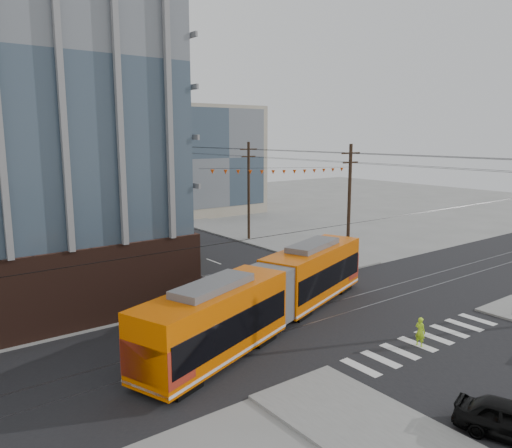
# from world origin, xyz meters

# --- Properties ---
(ground) EXTENTS (160.00, 160.00, 0.00)m
(ground) POSITION_xyz_m (0.00, 0.00, 0.00)
(ground) COLOR slate
(bg_bldg_ne_near) EXTENTS (14.00, 14.00, 16.00)m
(bg_bldg_ne_near) POSITION_xyz_m (16.00, 48.00, 8.00)
(bg_bldg_ne_near) COLOR gray
(bg_bldg_ne_near) RESTS_ON ground
(bg_bldg_ne_far) EXTENTS (16.00, 16.00, 14.00)m
(bg_bldg_ne_far) POSITION_xyz_m (18.00, 68.00, 7.00)
(bg_bldg_ne_far) COLOR #8C99A5
(bg_bldg_ne_far) RESTS_ON ground
(utility_pole_far) EXTENTS (0.30, 0.30, 11.00)m
(utility_pole_far) POSITION_xyz_m (8.50, 56.00, 5.50)
(utility_pole_far) COLOR black
(utility_pole_far) RESTS_ON ground
(streetcar) EXTENTS (21.22, 10.17, 4.14)m
(streetcar) POSITION_xyz_m (-5.79, 4.18, 2.07)
(streetcar) COLOR #D35400
(streetcar) RESTS_ON ground
(city_bus) EXTENTS (6.41, 11.29, 3.17)m
(city_bus) POSITION_xyz_m (-2.83, 23.31, 1.59)
(city_bus) COLOR #261D41
(city_bus) RESTS_ON ground
(parked_car_silver) EXTENTS (2.38, 4.76, 1.50)m
(parked_car_silver) POSITION_xyz_m (-5.39, 11.92, 0.75)
(parked_car_silver) COLOR #999BA7
(parked_car_silver) RESTS_ON ground
(parked_car_white) EXTENTS (3.28, 4.72, 1.27)m
(parked_car_white) POSITION_xyz_m (-4.90, 19.62, 0.63)
(parked_car_white) COLOR silver
(parked_car_white) RESTS_ON ground
(parked_car_grey) EXTENTS (2.84, 4.77, 1.24)m
(parked_car_grey) POSITION_xyz_m (-5.18, 24.21, 0.62)
(parked_car_grey) COLOR slate
(parked_car_grey) RESTS_ON ground
(pedestrian) EXTENTS (0.42, 0.62, 1.69)m
(pedestrian) POSITION_xyz_m (-0.87, -3.18, 0.84)
(pedestrian) COLOR #C2FF25
(pedestrian) RESTS_ON ground
(jersey_barrier) EXTENTS (1.79, 4.17, 0.81)m
(jersey_barrier) POSITION_xyz_m (8.30, 11.91, 0.41)
(jersey_barrier) COLOR slate
(jersey_barrier) RESTS_ON ground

